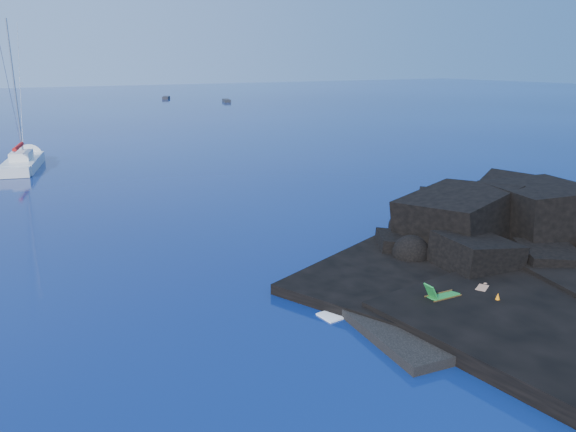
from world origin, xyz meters
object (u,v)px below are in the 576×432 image
distant_boat_b (226,102)px  deck_chair (444,291)px  distant_boat_a (166,99)px  sunbather (482,290)px  sailboat (24,168)px  marker_cone (497,300)px

distant_boat_b → deck_chair: bearing=-93.7°
distant_boat_a → sunbather: bearing=-77.9°
deck_chair → distant_boat_a: 124.97m
sailboat → sunbather: (13.09, -40.37, 0.53)m
sunbather → distant_boat_b: size_ratio=0.35×
sailboat → distant_boat_b: size_ratio=2.82×
deck_chair → sunbather: size_ratio=0.88×
sailboat → sunbather: 42.45m
sailboat → deck_chair: (11.13, -40.22, 0.84)m
marker_cone → sailboat: bearing=107.0°
marker_cone → distant_boat_b: (35.26, 106.42, -0.62)m
sunbather → distant_boat_b: bearing=43.2°
sailboat → sunbather: bearing=-58.2°
sunbather → distant_boat_a: bearing=49.5°
distant_boat_a → sailboat: bearing=-91.5°
sunbather → distant_boat_a: size_ratio=0.35×
sailboat → marker_cone: (12.70, -41.46, 0.62)m
sailboat → deck_chair: bearing=-60.7°
deck_chair → distant_boat_a: bearing=79.2°
sunbather → marker_cone: (-0.38, -1.08, 0.09)m
deck_chair → distant_boat_b: deck_chair is taller
marker_cone → sunbather: bearing=70.5°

